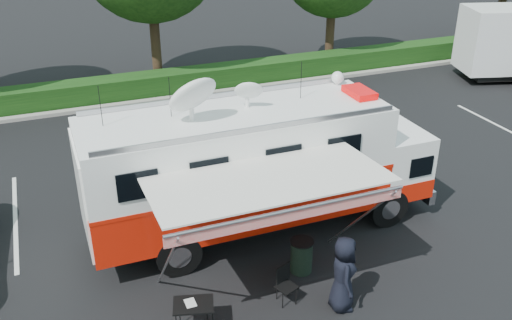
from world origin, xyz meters
The scene contains 8 objects.
ground_plane centered at (0.00, 0.00, 0.00)m, with size 120.00×120.00×0.00m, color black.
stall_lines centered at (-0.50, 3.00, 0.00)m, with size 24.12×5.50×0.01m.
command_truck centered at (-0.08, 0.00, 1.96)m, with size 9.52×2.62×4.57m.
awning centered at (-0.94, -2.72, 2.95)m, with size 5.20×2.68×3.14m.
person centered at (0.43, -3.72, 0.00)m, with size 0.91×0.59×1.87m, color black.
folding_table centered at (-2.91, -3.22, 0.68)m, with size 0.99×0.82×0.74m.
folding_chair centered at (-0.67, -3.00, 0.53)m, with size 0.55×0.59×0.89m.
trash_bin centered at (0.16, -2.17, 0.44)m, with size 0.59×0.59×0.88m.
Camera 1 is at (-5.14, -12.54, 8.89)m, focal length 40.00 mm.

